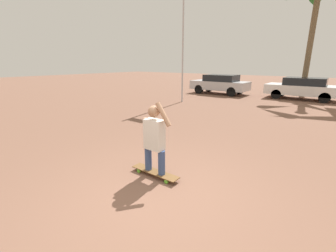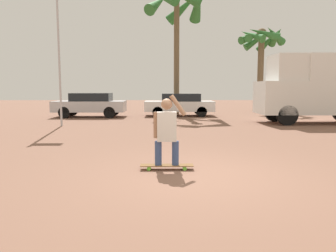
{
  "view_description": "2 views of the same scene",
  "coord_description": "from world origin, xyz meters",
  "views": [
    {
      "loc": [
        2.16,
        -2.61,
        2.24
      ],
      "look_at": [
        -0.95,
        1.48,
        0.79
      ],
      "focal_mm": 24.0,
      "sensor_mm": 36.0,
      "label": 1
    },
    {
      "loc": [
        -0.62,
        -6.07,
        1.67
      ],
      "look_at": [
        -0.54,
        0.67,
        0.89
      ],
      "focal_mm": 35.0,
      "sensor_mm": 36.0,
      "label": 2
    }
  ],
  "objects": [
    {
      "name": "palm_tree_near_van",
      "position": [
        6.03,
        16.71,
        4.79
      ],
      "size": [
        3.24,
        3.25,
        5.85
      ],
      "color": "brown",
      "rests_on": "ground_plane"
    },
    {
      "name": "skateboard",
      "position": [
        -0.56,
        0.53,
        0.08
      ],
      "size": [
        1.09,
        0.24,
        0.1
      ],
      "color": "brown",
      "rests_on": "ground_plane"
    },
    {
      "name": "parked_car_silver",
      "position": [
        -4.9,
        12.99,
        0.74
      ],
      "size": [
        4.07,
        1.8,
        1.39
      ],
      "color": "black",
      "rests_on": "ground_plane"
    },
    {
      "name": "camper_van",
      "position": [
        6.79,
        9.42,
        1.75
      ],
      "size": [
        5.57,
        2.05,
        3.22
      ],
      "color": "black",
      "rests_on": "ground_plane"
    },
    {
      "name": "ground_plane",
      "position": [
        0.0,
        0.0,
        0.0
      ],
      "size": [
        80.0,
        80.0,
        0.0
      ],
      "primitive_type": "plane",
      "color": "brown"
    },
    {
      "name": "person_skateboarder",
      "position": [
        -0.56,
        0.53,
        0.86
      ],
      "size": [
        0.67,
        0.23,
        1.45
      ],
      "color": "#384C7A",
      "rests_on": "skateboard"
    },
    {
      "name": "flagpole",
      "position": [
        -5.09,
        8.38,
        3.77
      ],
      "size": [
        0.94,
        0.12,
        6.66
      ],
      "color": "#B7B7BC",
      "rests_on": "ground_plane"
    },
    {
      "name": "parked_car_white",
      "position": [
        0.32,
        13.71,
        0.72
      ],
      "size": [
        4.12,
        1.86,
        1.34
      ],
      "color": "black",
      "rests_on": "ground_plane"
    },
    {
      "name": "palm_tree_center_background",
      "position": [
        0.15,
        15.02,
        6.74
      ],
      "size": [
        4.02,
        4.22,
        8.1
      ],
      "color": "brown",
      "rests_on": "ground_plane"
    }
  ]
}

